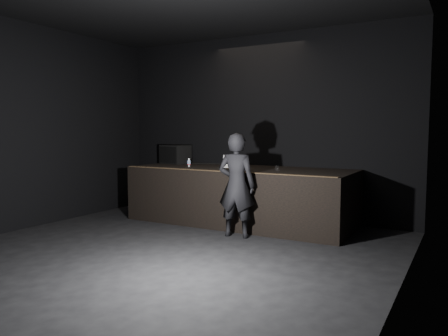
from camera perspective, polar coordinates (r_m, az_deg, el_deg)
ground at (r=5.80m, az=-10.60°, el=-11.99°), size 7.00×7.00×0.00m
room_walls at (r=5.56m, az=-10.94°, el=8.39°), size 6.10×7.10×3.52m
stage_riser at (r=7.92m, az=2.16°, el=-3.61°), size 4.00×1.50×1.00m
riser_lip at (r=7.24m, az=-0.41°, el=-0.39°), size 3.92×0.10×0.01m
stage_monitor at (r=8.99m, az=-6.41°, el=1.80°), size 0.64×0.53×0.38m
cable at (r=8.73m, az=-1.73°, el=0.55°), size 0.85×0.25×0.02m
laptop at (r=8.10m, az=0.90°, el=0.54°), size 0.39×0.37×0.21m
beer_can at (r=8.15m, az=-4.60°, el=0.71°), size 0.07×0.07×0.16m
plastic_cup at (r=7.35m, az=6.95°, el=-0.04°), size 0.07×0.07×0.09m
wii_remote at (r=7.20m, az=0.98°, el=-0.36°), size 0.04×0.14×0.03m
person at (r=6.85m, az=1.64°, el=-2.26°), size 0.65×0.47×1.64m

